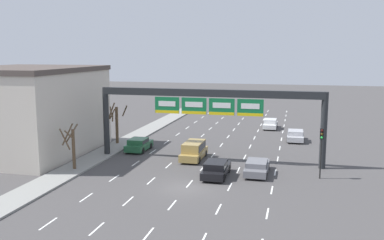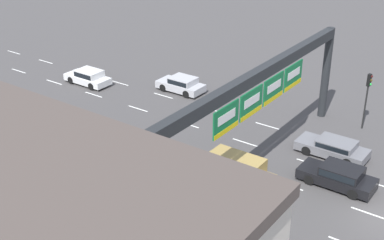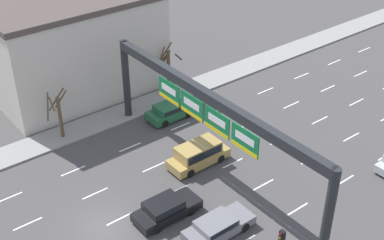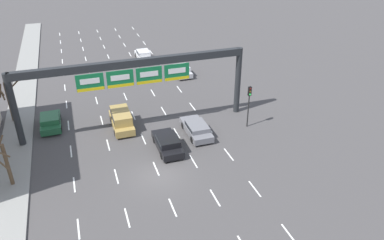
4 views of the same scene
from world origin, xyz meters
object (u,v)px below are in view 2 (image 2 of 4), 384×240
Objects in this scene: car_grey at (333,147)px; tree_bare_second at (49,196)px; car_black at (339,175)px; sign_gantry at (258,93)px; car_silver at (182,84)px; car_white at (88,77)px; traffic_light_near_gantry at (368,90)px; suv_gold at (236,168)px; car_green at (137,211)px.

tree_bare_second reaches higher than car_grey.
sign_gantry is at bearing 109.27° from car_black.
car_silver is 21.29m from tree_bare_second.
car_silver is at bearing 78.04° from car_grey.
sign_gantry is at bearing -103.69° from car_white.
car_white is at bearing 76.31° from sign_gantry.
traffic_light_near_gantry is at bearing 10.00° from car_black.
traffic_light_near_gantry is 0.93× the size of tree_bare_second.
sign_gantry is at bearing -23.62° from tree_bare_second.
sign_gantry reaches higher than car_black.
car_black is at bearing -153.23° from car_grey.
tree_bare_second is at bearing 155.29° from suv_gold.
car_silver is (16.45, 9.23, -0.02)m from car_green.
car_black is 0.95× the size of suv_gold.
car_green is 0.95× the size of traffic_light_near_gantry.
traffic_light_near_gantry is (18.56, -6.01, 2.36)m from car_green.
car_black is (9.92, -7.53, 0.00)m from car_green.
suv_gold is at bearing 150.95° from car_grey.
suv_gold is at bearing -18.20° from car_green.
car_black is 17.04m from tree_bare_second.
car_black reaches higher than car_green.
car_green is at bearing -34.93° from tree_bare_second.
car_silver is 15.42m from car_grey.
sign_gantry is at bearing -124.80° from car_silver.
sign_gantry reaches higher than traffic_light_near_gantry.
car_green is 7.02m from suv_gold.
car_grey is (5.05, -3.22, -4.88)m from sign_gantry.
car_green is 0.98× the size of car_silver.
car_silver is 15.57m from traffic_light_near_gantry.
car_grey is (3.33, 1.68, -0.07)m from car_black.
traffic_light_near_gantry is (5.31, -0.16, 2.42)m from car_grey.
suv_gold reaches higher than car_silver.
suv_gold is at bearing -24.71° from tree_bare_second.
car_green is 12.45m from car_black.
car_silver is 0.90× the size of tree_bare_second.
car_grey is at bearing -89.34° from car_white.
car_silver is at bearing 29.31° from car_green.
car_black is at bearing -111.28° from car_silver.
car_green is 4.89m from tree_bare_second.
car_green is 18.86m from car_silver.
sign_gantry reaches higher than car_white.
car_black is 1.07× the size of car_white.
car_grey is 1.10× the size of car_white.
sign_gantry is 7.08m from car_black.
car_black is 24.74m from car_white.
sign_gantry is 5.37× the size of car_green.
car_silver is at bearing 49.42° from suv_gold.
suv_gold is at bearing 121.35° from car_black.
sign_gantry is at bearing 147.45° from car_grey.
car_green is at bearing 161.80° from suv_gold.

